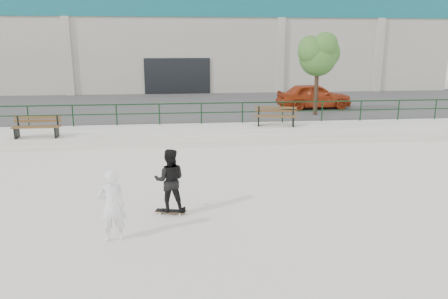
{
  "coord_description": "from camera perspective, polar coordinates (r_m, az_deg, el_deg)",
  "views": [
    {
      "loc": [
        -0.26,
        -9.98,
        4.31
      ],
      "look_at": [
        1.1,
        2.0,
        1.36
      ],
      "focal_mm": 35.0,
      "sensor_mm": 36.0,
      "label": 1
    }
  ],
  "objects": [
    {
      "name": "tree",
      "position": [
        24.14,
        12.24,
        12.18
      ],
      "size": [
        2.46,
        2.19,
        4.37
      ],
      "color": "#402C20",
      "rests_on": "parking_strip"
    },
    {
      "name": "railing",
      "position": [
        21.01,
        -5.72,
        5.29
      ],
      "size": [
        28.0,
        0.06,
        1.03
      ],
      "color": "#123218",
      "rests_on": "ledge"
    },
    {
      "name": "bench_right",
      "position": [
        20.76,
        6.79,
        4.32
      ],
      "size": [
        2.02,
        0.95,
        0.9
      ],
      "rotation": [
        0.0,
        0.0,
        -0.21
      ],
      "color": "#4C371A",
      "rests_on": "ledge"
    },
    {
      "name": "commercial_building",
      "position": [
        41.98,
        -6.31,
        14.03
      ],
      "size": [
        44.2,
        16.33,
        8.0
      ],
      "color": "beige",
      "rests_on": "ground"
    },
    {
      "name": "skateboard",
      "position": [
        11.49,
        -6.98,
        -8.0
      ],
      "size": [
        0.81,
        0.39,
        0.09
      ],
      "rotation": [
        0.0,
        0.0,
        -0.25
      ],
      "color": "black",
      "rests_on": "ground"
    },
    {
      "name": "ground",
      "position": [
        10.88,
        -4.63,
        -9.64
      ],
      "size": [
        120.0,
        120.0,
        0.0
      ],
      "primitive_type": "plane",
      "color": "white",
      "rests_on": "ground"
    },
    {
      "name": "ledge",
      "position": [
        19.9,
        -5.59,
        1.91
      ],
      "size": [
        30.0,
        3.0,
        0.5
      ],
      "primitive_type": "cube",
      "color": "#B8B4A7",
      "rests_on": "ground"
    },
    {
      "name": "parking_strip",
      "position": [
        28.28,
        -5.91,
        5.42
      ],
      "size": [
        60.0,
        14.0,
        0.5
      ],
      "primitive_type": "cube",
      "color": "#3C3C3C",
      "rests_on": "ground"
    },
    {
      "name": "red_car",
      "position": [
        26.72,
        11.66,
        6.88
      ],
      "size": [
        4.44,
        1.95,
        1.49
      ],
      "primitive_type": "imported",
      "rotation": [
        0.0,
        0.0,
        1.61
      ],
      "color": "#A43514",
      "rests_on": "parking_strip"
    },
    {
      "name": "seated_skater",
      "position": [
        10.0,
        -14.44,
        -7.12
      ],
      "size": [
        0.66,
        0.49,
        1.64
      ],
      "primitive_type": "imported",
      "rotation": [
        0.0,
        0.0,
        3.32
      ],
      "color": "white",
      "rests_on": "ground"
    },
    {
      "name": "standing_skater",
      "position": [
        11.21,
        -7.1,
        -4.0
      ],
      "size": [
        0.84,
        0.67,
        1.64
      ],
      "primitive_type": "imported",
      "rotation": [
        0.0,
        0.0,
        3.07
      ],
      "color": "black",
      "rests_on": "skateboard"
    },
    {
      "name": "bench_left",
      "position": [
        19.6,
        -23.25,
        2.71
      ],
      "size": [
        1.92,
        0.59,
        0.88
      ],
      "rotation": [
        0.0,
        0.0,
        -0.01
      ],
      "color": "#4C371A",
      "rests_on": "ledge"
    }
  ]
}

